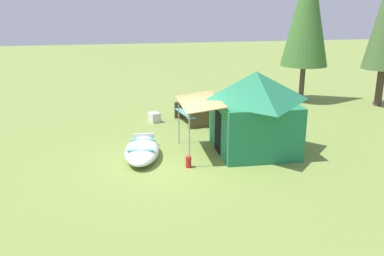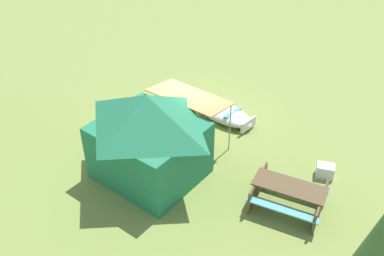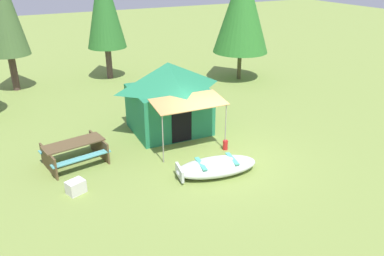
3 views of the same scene
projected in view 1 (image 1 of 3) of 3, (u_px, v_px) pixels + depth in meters
name	position (u px, v px, depth m)	size (l,w,h in m)	color
ground_plane	(173.00, 163.00, 12.97)	(80.00, 80.00, 0.00)	olive
beached_rowboat	(142.00, 150.00, 13.36)	(2.72, 1.47, 0.47)	silver
canvas_cabin_tent	(254.00, 110.00, 13.69)	(3.04, 3.86, 2.67)	#237C51
picnic_table	(197.00, 111.00, 17.32)	(2.10, 1.73, 0.75)	brown
cooler_box	(154.00, 117.00, 17.39)	(0.49, 0.37, 0.39)	silver
fuel_can	(188.00, 162.00, 12.58)	(0.17, 0.17, 0.34)	red
pine_tree_far_center	(308.00, 10.00, 19.99)	(2.29, 2.29, 7.17)	#4C3A35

